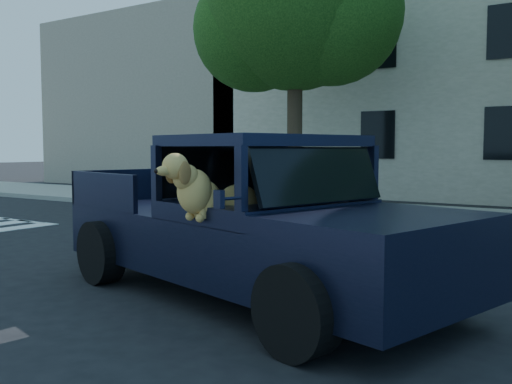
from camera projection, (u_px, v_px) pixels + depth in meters
ground at (182, 302)px, 6.49m from camera, size 120.00×120.00×0.00m
far_sidewalk at (427, 216)px, 14.13m from camera, size 60.00×4.00×0.15m
lane_stripes at (443, 270)px, 8.21m from camera, size 21.60×0.14×0.01m
street_tree_left at (297, 9)px, 16.23m from camera, size 6.00×5.20×8.60m
building_left at (170, 103)px, 28.15m from camera, size 12.00×6.00×8.00m
pickup_truck at (244, 242)px, 6.75m from camera, size 5.65×3.42×1.90m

